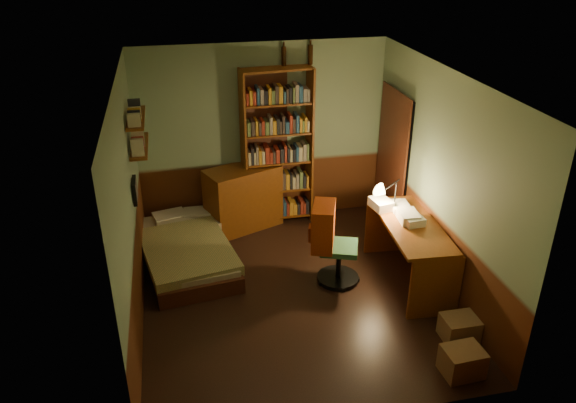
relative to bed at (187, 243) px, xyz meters
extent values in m
cube|color=black|center=(1.19, -0.97, -0.29)|extent=(3.50, 4.00, 0.02)
cube|color=silver|center=(1.19, -0.97, 2.33)|extent=(3.50, 4.00, 0.02)
cube|color=gray|center=(1.19, 1.04, 1.02)|extent=(3.50, 0.02, 2.60)
cube|color=gray|center=(-0.57, -0.97, 1.02)|extent=(0.02, 4.00, 2.60)
cube|color=gray|center=(2.95, -0.97, 1.02)|extent=(0.02, 4.00, 2.60)
cube|color=gray|center=(1.19, -2.98, 1.02)|extent=(3.50, 0.02, 2.60)
cube|color=black|center=(2.91, 0.33, 0.72)|extent=(0.06, 0.90, 2.00)
cube|color=#3C1A0F|center=(2.88, 0.33, 0.72)|extent=(0.02, 0.98, 2.08)
cube|color=olive|center=(0.00, 0.00, 0.00)|extent=(1.24, 1.99, 0.56)
cube|color=brown|center=(0.85, 0.79, 0.18)|extent=(1.15, 0.87, 0.92)
cube|color=#B2B2B7|center=(1.03, 0.92, 0.71)|extent=(0.28, 0.22, 0.15)
cube|color=brown|center=(1.37, 0.88, 0.86)|extent=(1.00, 0.40, 2.28)
cylinder|color=black|center=(1.50, 0.99, 2.13)|extent=(0.09, 0.09, 0.25)
cylinder|color=black|center=(1.86, 0.99, 2.13)|extent=(0.08, 0.08, 0.26)
cube|color=brown|center=(2.63, -1.02, 0.12)|extent=(0.72, 1.53, 0.80)
cube|color=silver|center=(2.41, -0.55, 0.58)|extent=(0.27, 0.33, 0.12)
cone|color=black|center=(2.57, -0.60, 0.82)|extent=(0.22, 0.22, 0.59)
cube|color=#2B623E|center=(1.80, -0.84, 0.24)|extent=(0.64, 0.60, 1.03)
cube|color=#B23C12|center=(1.77, -0.75, 1.03)|extent=(0.28, 0.48, 0.55)
cube|color=brown|center=(-0.45, 0.13, 1.32)|extent=(0.20, 0.90, 0.03)
cube|color=brown|center=(-0.45, 0.13, 1.67)|extent=(0.20, 0.90, 0.03)
cube|color=black|center=(-0.53, -0.37, 0.97)|extent=(0.04, 0.32, 0.26)
cube|color=olive|center=(2.53, -2.64, -0.13)|extent=(0.40, 0.33, 0.29)
cube|color=olive|center=(2.75, -2.15, -0.15)|extent=(0.37, 0.30, 0.26)
camera|label=1|loc=(-0.02, -6.41, 3.71)|focal=35.00mm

